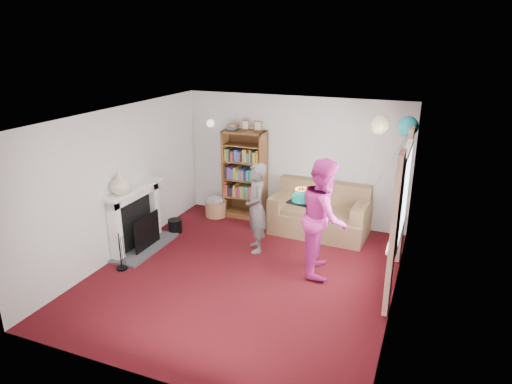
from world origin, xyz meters
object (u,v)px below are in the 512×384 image
at_px(person_magenta, 324,217).
at_px(birthday_cake, 301,198).
at_px(person_striped, 256,208).
at_px(bookcase, 245,175).
at_px(sofa, 321,215).

bearing_deg(person_magenta, birthday_cake, 71.98).
height_order(person_striped, birthday_cake, person_striped).
distance_m(bookcase, sofa, 1.75).
distance_m(sofa, birthday_cake, 1.66).
distance_m(sofa, person_magenta, 1.64).
height_order(person_striped, person_magenta, person_magenta).
xyz_separation_m(person_striped, birthday_cake, (0.86, -0.26, 0.39)).
xyz_separation_m(sofa, person_striped, (-0.84, -1.18, 0.43)).
bearing_deg(sofa, person_striped, -122.82).
bearing_deg(bookcase, birthday_cake, -44.92).
bearing_deg(sofa, person_magenta, -72.24).
relative_size(bookcase, person_striped, 1.28).
height_order(sofa, birthday_cake, birthday_cake).
bearing_deg(person_striped, person_magenta, 45.59).
xyz_separation_m(sofa, birthday_cake, (0.02, -1.45, 0.82)).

